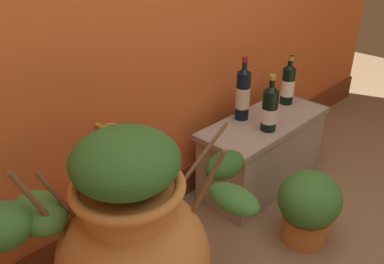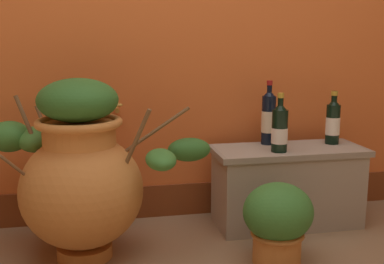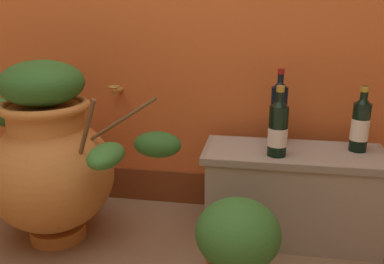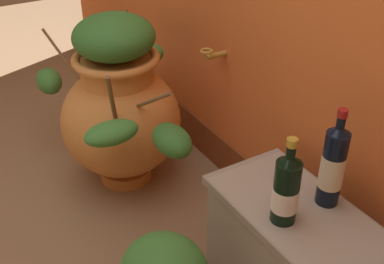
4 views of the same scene
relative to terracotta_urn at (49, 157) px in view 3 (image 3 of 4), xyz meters
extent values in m
cube|color=brown|center=(0.47, 0.43, -0.30)|extent=(4.40, 0.02, 0.18)
cylinder|color=#B28433|center=(0.19, 0.38, 0.23)|extent=(0.02, 0.10, 0.02)
torus|color=#B28433|center=(0.19, 0.33, 0.26)|extent=(0.06, 0.06, 0.01)
cylinder|color=#CC7F3D|center=(0.01, -0.01, -0.36)|extent=(0.25, 0.25, 0.06)
ellipsoid|color=#CC7F3D|center=(0.01, -0.01, -0.07)|extent=(0.54, 0.54, 0.51)
cylinder|color=#CC7F3D|center=(0.01, -0.01, 0.17)|extent=(0.31, 0.31, 0.13)
torus|color=#CC7F3D|center=(0.01, -0.01, 0.23)|extent=(0.37, 0.37, 0.04)
cylinder|color=brown|center=(0.33, 0.00, 0.18)|extent=(0.32, 0.02, 0.22)
ellipsoid|color=#2D6628|center=(0.49, 0.00, 0.09)|extent=(0.20, 0.13, 0.11)
cylinder|color=brown|center=(-0.22, 0.15, 0.21)|extent=(0.11, 0.08, 0.26)
ellipsoid|color=#387A33|center=(-0.32, 0.20, 0.14)|extent=(0.19, 0.17, 0.14)
cylinder|color=brown|center=(0.25, -0.13, 0.18)|extent=(0.12, 0.07, 0.25)
ellipsoid|color=#387A33|center=(0.34, -0.18, 0.09)|extent=(0.13, 0.21, 0.08)
cylinder|color=brown|center=(-0.16, 0.16, 0.20)|extent=(0.08, 0.08, 0.18)
ellipsoid|color=#428438|center=(-0.20, 0.21, 0.12)|extent=(0.17, 0.23, 0.12)
ellipsoid|color=#2D6628|center=(0.01, -0.01, 0.33)|extent=(0.34, 0.34, 0.19)
cube|color=#9E9384|center=(1.06, 0.19, -0.18)|extent=(0.75, 0.32, 0.42)
cube|color=gray|center=(1.06, 0.19, 0.01)|extent=(0.79, 0.34, 0.03)
cylinder|color=black|center=(0.97, 0.12, 0.13)|extent=(0.08, 0.08, 0.21)
cone|color=black|center=(0.97, 0.12, 0.25)|extent=(0.08, 0.08, 0.04)
cylinder|color=black|center=(0.97, 0.12, 0.28)|extent=(0.03, 0.03, 0.08)
cylinder|color=#B7932D|center=(0.97, 0.12, 0.31)|extent=(0.03, 0.03, 0.02)
cylinder|color=silver|center=(0.97, 0.12, 0.11)|extent=(0.08, 0.08, 0.08)
cylinder|color=black|center=(1.32, 0.24, 0.13)|extent=(0.07, 0.07, 0.21)
cone|color=black|center=(1.32, 0.24, 0.25)|extent=(0.07, 0.07, 0.04)
cylinder|color=black|center=(1.32, 0.24, 0.28)|extent=(0.03, 0.03, 0.07)
cylinder|color=#B7932D|center=(1.32, 0.24, 0.30)|extent=(0.04, 0.04, 0.02)
cylinder|color=white|center=(1.32, 0.24, 0.13)|extent=(0.08, 0.08, 0.09)
cylinder|color=black|center=(0.98, 0.29, 0.16)|extent=(0.07, 0.07, 0.26)
cone|color=black|center=(0.98, 0.29, 0.30)|extent=(0.07, 0.07, 0.04)
cylinder|color=black|center=(0.98, 0.29, 0.33)|extent=(0.03, 0.03, 0.08)
cylinder|color=maroon|center=(0.98, 0.29, 0.36)|extent=(0.03, 0.03, 0.02)
cylinder|color=beige|center=(0.98, 0.29, 0.15)|extent=(0.08, 0.08, 0.11)
torus|color=#BB7538|center=(0.84, -0.23, -0.25)|extent=(0.24, 0.24, 0.02)
ellipsoid|color=#387A33|center=(0.84, -0.23, -0.15)|extent=(0.31, 0.28, 0.26)
camera|label=1|loc=(-0.59, -0.88, 0.98)|focal=37.40mm
camera|label=2|loc=(0.09, -2.06, 0.59)|focal=44.30mm
camera|label=3|loc=(0.89, -1.47, 0.60)|focal=36.67mm
camera|label=4|loc=(1.80, -0.70, 1.06)|focal=45.51mm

